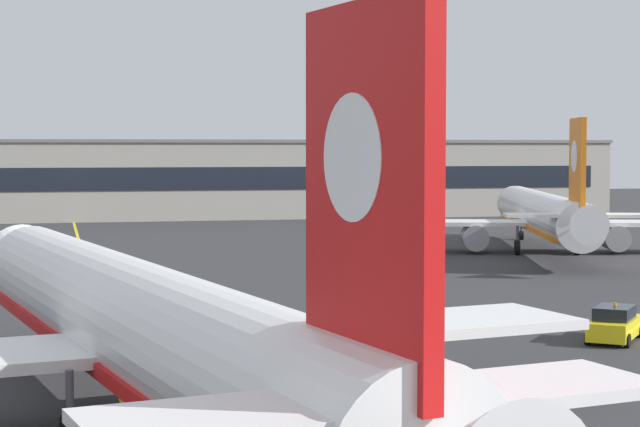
% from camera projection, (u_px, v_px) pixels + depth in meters
% --- Properties ---
extents(taxiway_centreline, '(0.73, 180.00, 0.01)m').
position_uv_depth(taxiway_centreline, '(104.00, 330.00, 55.83)').
color(taxiway_centreline, yellow).
rests_on(taxiway_centreline, ground).
extents(airliner_foreground, '(32.32, 41.23, 11.65)m').
position_uv_depth(airliner_foreground, '(140.00, 327.00, 35.33)').
color(airliner_foreground, white).
rests_on(airliner_foreground, ground).
extents(airliner_background, '(30.55, 38.76, 11.08)m').
position_uv_depth(airliner_background, '(544.00, 215.00, 96.32)').
color(airliner_background, white).
rests_on(airliner_background, ground).
extents(service_car_second, '(4.05, 4.39, 1.79)m').
position_uv_depth(service_car_second, '(615.00, 325.00, 52.52)').
color(service_car_second, yellow).
rests_on(service_car_second, ground).
extents(safety_cone_by_nose_gear, '(0.44, 0.44, 0.55)m').
position_uv_depth(safety_cone_by_nose_gear, '(139.00, 338.00, 51.87)').
color(safety_cone_by_nose_gear, orange).
rests_on(safety_cone_by_nose_gear, ground).
extents(terminal_building, '(142.18, 12.40, 9.97)m').
position_uv_depth(terminal_building, '(65.00, 180.00, 140.79)').
color(terminal_building, '#9E998E').
rests_on(terminal_building, ground).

